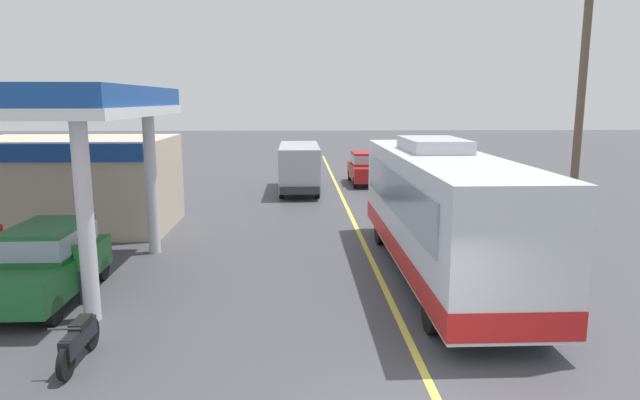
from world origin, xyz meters
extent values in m
plane|color=#424247|center=(0.00, 20.00, 0.00)|extent=(120.00, 120.00, 0.00)
cube|color=#D8CC4C|center=(0.00, 15.00, 0.00)|extent=(0.16, 50.00, 0.01)
cube|color=silver|center=(1.67, 7.23, 1.88)|extent=(2.50, 11.00, 2.90)
cube|color=red|center=(1.67, 7.23, 0.77)|extent=(2.54, 11.04, 0.56)
cube|color=#8C9EAD|center=(1.67, 1.79, 2.42)|extent=(2.30, 0.10, 1.40)
cube|color=#8C9EAD|center=(0.40, 7.23, 2.33)|extent=(0.06, 9.35, 1.10)
cube|color=#8C9EAD|center=(2.94, 7.23, 2.33)|extent=(0.06, 9.35, 1.10)
cube|color=white|center=(1.67, 1.80, 3.12)|extent=(1.75, 0.08, 0.32)
cube|color=#B2B2B7|center=(1.67, 8.23, 3.51)|extent=(1.60, 2.80, 0.36)
cylinder|color=black|center=(0.57, 3.33, 0.50)|extent=(0.30, 1.00, 1.00)
cylinder|color=black|center=(2.77, 3.33, 0.50)|extent=(0.30, 1.00, 1.00)
cylinder|color=black|center=(0.57, 10.53, 0.50)|extent=(0.30, 1.00, 1.00)
cylinder|color=black|center=(2.77, 10.53, 0.50)|extent=(0.30, 1.00, 1.00)
cylinder|color=silver|center=(-6.75, 4.32, 2.30)|extent=(0.36, 0.36, 4.60)
cylinder|color=silver|center=(-6.75, 9.72, 2.30)|extent=(0.36, 0.36, 4.60)
cube|color=beige|center=(-10.45, 13.22, 1.70)|extent=(7.00, 4.40, 3.40)
cube|color=#194799|center=(-10.45, 10.98, 3.05)|extent=(6.30, 0.10, 0.60)
cube|color=#1E602D|center=(-8.22, 5.55, 0.72)|extent=(1.70, 4.20, 0.80)
cube|color=#1E602D|center=(-8.22, 5.75, 1.47)|extent=(1.50, 2.31, 0.70)
cube|color=#8C9EAD|center=(-8.22, 5.75, 1.47)|extent=(1.53, 2.35, 0.49)
cylinder|color=black|center=(-7.47, 4.05, 0.32)|extent=(0.20, 0.64, 0.64)
cylinder|color=black|center=(-8.97, 7.05, 0.32)|extent=(0.20, 0.64, 0.64)
cylinder|color=black|center=(-7.47, 7.05, 0.32)|extent=(0.20, 0.64, 0.64)
cube|color=#A5A5AD|center=(-2.12, 21.36, 1.39)|extent=(2.00, 6.00, 2.10)
cube|color=#8C9EAD|center=(-2.12, 21.36, 1.79)|extent=(2.04, 5.10, 0.80)
cube|color=#2D2D33|center=(-2.12, 18.31, 0.54)|extent=(1.90, 0.16, 0.36)
cylinder|color=black|center=(-3.00, 19.36, 0.38)|extent=(0.22, 0.76, 0.76)
cylinder|color=black|center=(-1.24, 19.36, 0.38)|extent=(0.22, 0.76, 0.76)
cylinder|color=black|center=(-3.00, 23.36, 0.38)|extent=(0.22, 0.76, 0.76)
cylinder|color=black|center=(-1.24, 23.36, 0.38)|extent=(0.22, 0.76, 0.76)
cylinder|color=black|center=(-6.23, 1.66, 0.30)|extent=(0.10, 0.60, 0.60)
cylinder|color=black|center=(-6.23, 2.86, 0.30)|extent=(0.10, 0.60, 0.60)
cube|color=black|center=(-6.23, 2.26, 0.50)|extent=(0.20, 1.30, 0.36)
cube|color=black|center=(-6.23, 2.41, 0.72)|extent=(0.24, 0.60, 0.12)
cylinder|color=#2D2D33|center=(-6.23, 1.71, 0.90)|extent=(0.55, 0.04, 0.04)
cylinder|color=#33333F|center=(-7.35, 5.32, 0.41)|extent=(0.14, 0.14, 0.82)
cylinder|color=#33333F|center=(-7.17, 5.32, 0.41)|extent=(0.14, 0.14, 0.82)
cube|color=#268C3F|center=(-7.26, 5.32, 1.12)|extent=(0.36, 0.22, 0.60)
sphere|color=tan|center=(-7.26, 5.32, 1.55)|extent=(0.22, 0.22, 0.22)
cylinder|color=#268C3F|center=(-7.49, 5.32, 1.07)|extent=(0.09, 0.09, 0.58)
cylinder|color=#268C3F|center=(-7.03, 5.32, 1.07)|extent=(0.09, 0.09, 0.58)
cube|color=maroon|center=(1.68, 23.75, 0.72)|extent=(1.70, 4.20, 0.80)
cube|color=maroon|center=(1.68, 23.95, 1.47)|extent=(1.50, 2.31, 0.70)
cube|color=#8C9EAD|center=(1.68, 23.95, 1.47)|extent=(1.53, 2.35, 0.49)
cylinder|color=black|center=(0.93, 22.25, 0.32)|extent=(0.20, 0.64, 0.64)
cylinder|color=black|center=(2.43, 22.25, 0.32)|extent=(0.20, 0.64, 0.64)
cylinder|color=black|center=(0.93, 25.25, 0.32)|extent=(0.20, 0.64, 0.64)
cylinder|color=black|center=(2.43, 25.25, 0.32)|extent=(0.20, 0.64, 0.64)
cylinder|color=brown|center=(6.18, 8.85, 4.50)|extent=(0.24, 0.24, 9.00)
camera|label=1|loc=(-2.22, -7.32, 4.76)|focal=30.87mm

